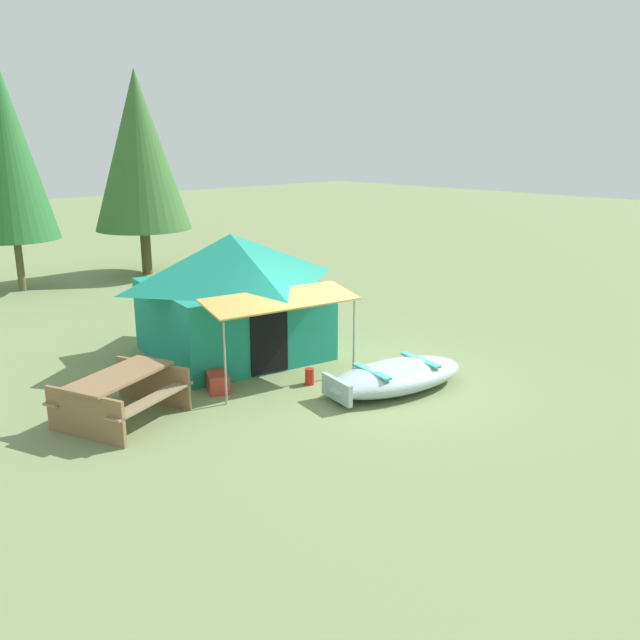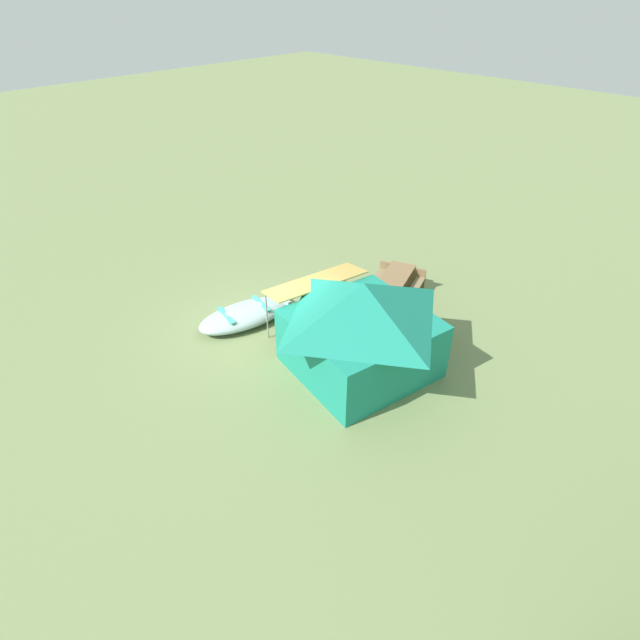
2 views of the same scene
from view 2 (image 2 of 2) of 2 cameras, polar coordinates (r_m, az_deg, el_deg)
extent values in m
plane|color=#758553|center=(14.16, -6.31, -1.14)|extent=(80.00, 80.00, 0.00)
ellipsoid|color=#9CB6B7|center=(14.41, -8.42, 0.54)|extent=(2.88, 1.73, 0.48)
ellipsoid|color=#363F40|center=(14.38, -8.43, 0.66)|extent=(2.64, 1.54, 0.17)
cube|color=teal|center=(14.12, -10.43, 0.52)|extent=(0.32, 0.94, 0.04)
cube|color=teal|center=(14.49, -6.59, 1.86)|extent=(0.32, 0.94, 0.04)
cube|color=#9CB6B7|center=(14.86, -4.17, 2.10)|extent=(0.23, 0.79, 0.36)
cube|color=#1B8771|center=(12.42, 4.54, -2.61)|extent=(3.55, 3.47, 1.47)
pyramid|color=#1B8771|center=(11.73, 4.81, 2.10)|extent=(3.83, 3.75, 0.95)
cube|color=black|center=(13.45, 0.63, 0.16)|extent=(0.75, 0.17, 1.18)
cube|color=tan|center=(13.28, -0.48, 4.31)|extent=(2.87, 1.44, 0.18)
cylinder|color=gray|center=(13.46, -5.94, 0.42)|extent=(0.04, 0.04, 1.40)
cylinder|color=gray|center=(14.62, 2.86, 3.60)|extent=(0.04, 0.04, 1.40)
cube|color=olive|center=(15.31, 8.44, 4.89)|extent=(1.86, 1.30, 0.04)
cube|color=#867351|center=(15.60, 6.26, 4.46)|extent=(1.69, 0.83, 0.04)
cube|color=#867351|center=(15.33, 10.48, 3.47)|extent=(1.69, 0.83, 0.04)
cube|color=olive|center=(16.12, 9.15, 4.93)|extent=(0.56, 1.39, 0.70)
cube|color=olive|center=(14.88, 7.44, 2.35)|extent=(0.56, 1.39, 0.70)
cube|color=#B73625|center=(14.44, 3.83, 0.61)|extent=(0.52, 0.59, 0.33)
cylinder|color=red|center=(14.13, -2.44, -0.27)|extent=(0.21, 0.21, 0.29)
camera|label=1|loc=(22.98, -2.77, 24.62)|focal=37.32mm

